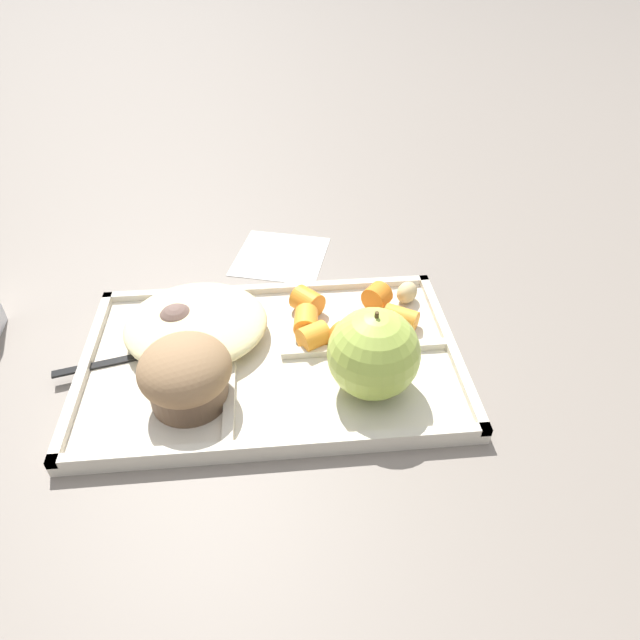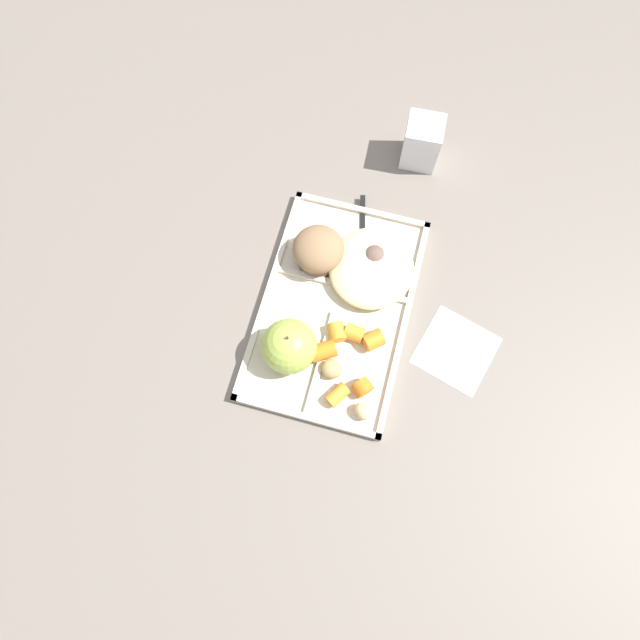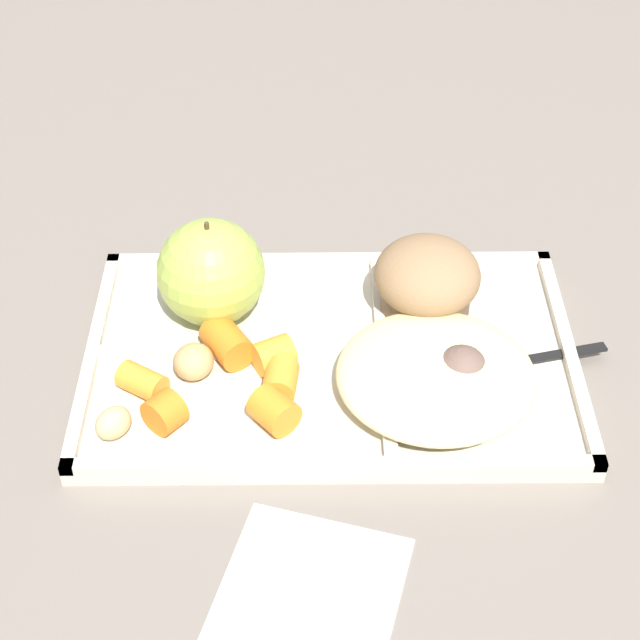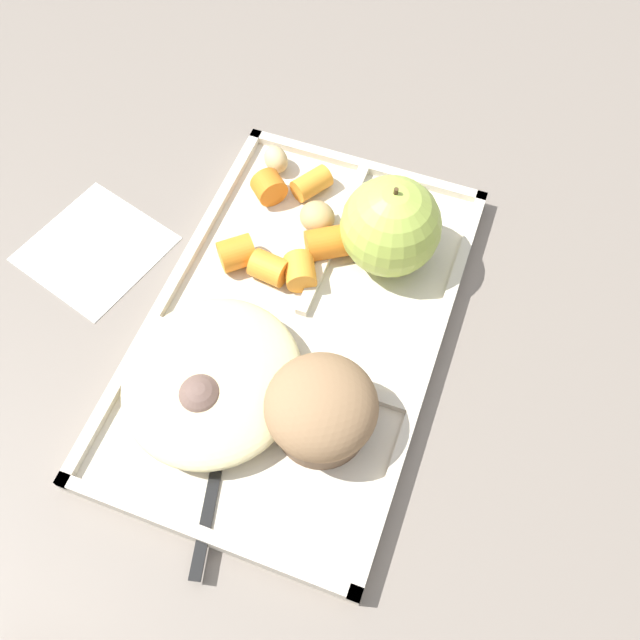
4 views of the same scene
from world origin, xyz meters
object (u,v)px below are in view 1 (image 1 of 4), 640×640
(lunch_tray, at_px, (272,360))
(bran_muffin, at_px, (186,374))
(green_apple, at_px, (374,354))
(plastic_fork, at_px, (155,353))

(lunch_tray, distance_m, bran_muffin, 0.09)
(green_apple, height_order, plastic_fork, green_apple)
(green_apple, bearing_deg, lunch_tray, -28.27)
(bran_muffin, bearing_deg, plastic_fork, -57.67)
(lunch_tray, relative_size, green_apple, 4.16)
(lunch_tray, distance_m, plastic_fork, 0.11)
(plastic_fork, bearing_deg, lunch_tray, 172.33)
(lunch_tray, relative_size, plastic_fork, 2.20)
(bran_muffin, xyz_separation_m, plastic_fork, (0.04, -0.06, -0.03))
(green_apple, relative_size, plastic_fork, 0.53)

